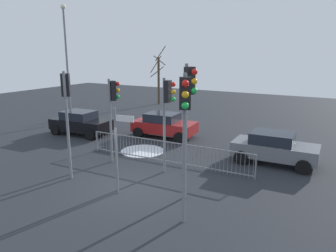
# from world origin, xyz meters

# --- Properties ---
(ground_plane) EXTENTS (60.00, 60.00, 0.00)m
(ground_plane) POSITION_xyz_m (0.00, 0.00, 0.00)
(ground_plane) COLOR #26282D
(traffic_light_mid_right) EXTENTS (0.41, 0.52, 3.92)m
(traffic_light_mid_right) POSITION_xyz_m (-2.31, 2.06, 2.87)
(traffic_light_mid_right) COLOR slate
(traffic_light_mid_right) RESTS_ON ground
(traffic_light_rear_right) EXTENTS (0.53, 0.40, 4.75)m
(traffic_light_rear_right) POSITION_xyz_m (2.48, 0.12, 3.48)
(traffic_light_rear_right) COLOR slate
(traffic_light_rear_right) RESTS_ON ground
(traffic_light_rear_left) EXTENTS (0.43, 0.51, 4.39)m
(traffic_light_rear_left) POSITION_xyz_m (-2.64, -0.39, 3.22)
(traffic_light_rear_left) COLOR slate
(traffic_light_rear_left) RESTS_ON ground
(traffic_light_foreground_left) EXTENTS (0.57, 0.33, 4.08)m
(traffic_light_foreground_left) POSITION_xyz_m (0.61, 1.98, 2.99)
(traffic_light_foreground_left) COLOR slate
(traffic_light_foreground_left) RESTS_ON ground
(traffic_light_foreground_right) EXTENTS (0.41, 0.52, 4.56)m
(traffic_light_foreground_right) POSITION_xyz_m (3.12, -1.47, 3.34)
(traffic_light_foreground_right) COLOR slate
(traffic_light_foreground_right) RESTS_ON ground
(direction_sign_post) EXTENTS (0.78, 0.17, 3.20)m
(direction_sign_post) POSITION_xyz_m (0.04, -0.67, 1.79)
(direction_sign_post) COLOR slate
(direction_sign_post) RESTS_ON ground
(pedestrian_guard_railing) EXTENTS (8.31, 0.30, 1.07)m
(pedestrian_guard_railing) POSITION_xyz_m (-0.00, 2.97, 0.55)
(pedestrian_guard_railing) COLOR slate
(pedestrian_guard_railing) RESTS_ON ground
(car_grey_near) EXTENTS (3.84, 1.99, 1.47)m
(car_grey_near) POSITION_xyz_m (4.36, 5.45, 0.77)
(car_grey_near) COLOR slate
(car_grey_near) RESTS_ON ground
(car_black_mid) EXTENTS (3.91, 2.15, 1.47)m
(car_black_mid) POSITION_xyz_m (-7.34, 5.02, 0.77)
(car_black_mid) COLOR black
(car_black_mid) RESTS_ON ground
(car_red_trailing) EXTENTS (3.90, 2.13, 1.47)m
(car_red_trailing) POSITION_xyz_m (-2.46, 7.00, 0.77)
(car_red_trailing) COLOR maroon
(car_red_trailing) RESTS_ON ground
(street_lamp) EXTENTS (0.36, 0.36, 8.25)m
(street_lamp) POSITION_xyz_m (-10.56, 7.30, 4.92)
(street_lamp) COLOR slate
(street_lamp) RESTS_ON ground
(bare_tree_left) EXTENTS (1.80, 1.80, 5.59)m
(bare_tree_left) POSITION_xyz_m (-9.10, 17.51, 2.53)
(bare_tree_left) COLOR #473828
(bare_tree_left) RESTS_ON ground
(snow_patch_kerb) EXTENTS (2.28, 2.28, 0.01)m
(snow_patch_kerb) POSITION_xyz_m (-2.02, 4.00, 0.01)
(snow_patch_kerb) COLOR white
(snow_patch_kerb) RESTS_ON ground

